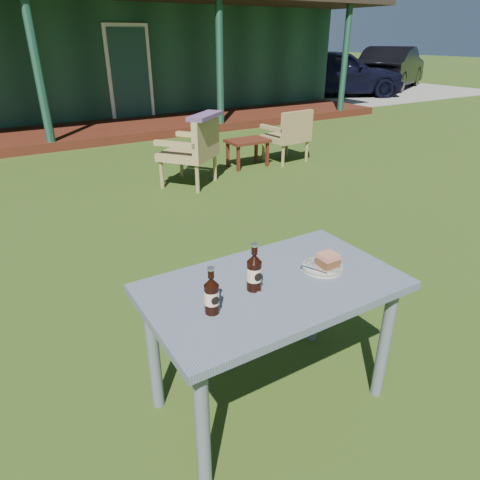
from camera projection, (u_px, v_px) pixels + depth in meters
ground at (158, 272)px, 3.53m from camera, size 80.00×80.00×0.00m
pavilion at (5, 43)px, 10.08m from camera, size 15.80×8.30×3.45m
gravel_strip at (351, 91)px, 15.00m from camera, size 9.00×6.00×0.02m
car_near at (335, 72)px, 13.53m from camera, size 4.55×3.34×1.44m
car_far at (392, 68)px, 15.59m from camera, size 4.57×3.40×1.44m
cafe_table at (273, 301)px, 2.03m from camera, size 1.20×0.70×0.72m
plate at (322, 267)px, 2.11m from camera, size 0.20×0.20×0.01m
cake_slice at (328, 260)px, 2.10m from camera, size 0.09×0.09×0.06m
fork at (314, 270)px, 2.07m from camera, size 0.07×0.13×0.00m
cola_bottle_near at (254, 272)px, 1.90m from camera, size 0.07×0.07×0.23m
cola_bottle_far at (212, 295)px, 1.74m from camera, size 0.06×0.07×0.21m
bottle_cap at (259, 291)px, 1.92m from camera, size 0.03×0.03×0.01m
armchair_left at (194, 148)px, 5.39m from camera, size 0.87×0.87×0.86m
armchair_right at (289, 133)px, 6.42m from camera, size 0.63×0.60×0.78m
floral_throw at (205, 116)px, 5.16m from camera, size 0.62×0.55×0.05m
side_table at (248, 143)px, 6.24m from camera, size 0.60×0.40×0.40m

